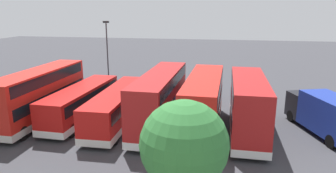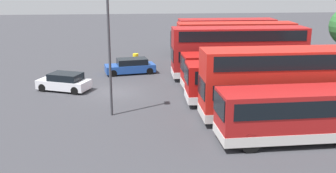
{
  "view_description": "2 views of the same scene",
  "coord_description": "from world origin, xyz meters",
  "px_view_note": "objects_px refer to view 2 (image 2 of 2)",
  "views": [
    {
      "loc": [
        -8.91,
        34.82,
        9.64
      ],
      "look_at": [
        -2.8,
        3.19,
        1.5
      ],
      "focal_mm": 32.2,
      "sensor_mm": 36.0,
      "label": 1
    },
    {
      "loc": [
        30.24,
        1.47,
        8.73
      ],
      "look_at": [
        2.68,
        3.99,
        1.1
      ],
      "focal_mm": 42.33,
      "sensor_mm": 36.0,
      "label": 2
    }
  ],
  "objects_px": {
    "bus_double_decker_second": "(235,44)",
    "bus_double_decker_sixth": "(294,82)",
    "bus_double_decker_near_end": "(226,39)",
    "lamp_post_tall": "(109,41)",
    "car_small_green": "(131,66)",
    "box_truck_blue": "(204,38)",
    "bus_double_decker_third": "(239,51)",
    "waste_bin_yellow": "(136,58)",
    "bus_single_deck_fifth": "(262,81)",
    "bus_single_deck_fourth": "(253,70)",
    "car_hatchback_silver": "(64,82)",
    "bus_single_deck_seventh": "(315,113)"
  },
  "relations": [
    {
      "from": "bus_double_decker_second",
      "to": "bus_double_decker_sixth",
      "type": "bearing_deg",
      "value": -0.07
    },
    {
      "from": "bus_double_decker_near_end",
      "to": "bus_double_decker_sixth",
      "type": "height_order",
      "value": "same"
    },
    {
      "from": "bus_double_decker_second",
      "to": "lamp_post_tall",
      "type": "relative_size",
      "value": 1.35
    },
    {
      "from": "lamp_post_tall",
      "to": "car_small_green",
      "type": "bearing_deg",
      "value": 173.88
    },
    {
      "from": "box_truck_blue",
      "to": "car_small_green",
      "type": "xyz_separation_m",
      "value": [
        10.65,
        -8.89,
        -1.0
      ]
    },
    {
      "from": "bus_double_decker_second",
      "to": "bus_double_decker_third",
      "type": "xyz_separation_m",
      "value": [
        3.73,
        -0.64,
        0.0
      ]
    },
    {
      "from": "car_small_green",
      "to": "waste_bin_yellow",
      "type": "distance_m",
      "value": 5.02
    },
    {
      "from": "waste_bin_yellow",
      "to": "lamp_post_tall",
      "type": "bearing_deg",
      "value": -6.08
    },
    {
      "from": "bus_double_decker_third",
      "to": "box_truck_blue",
      "type": "distance_m",
      "value": 13.32
    },
    {
      "from": "bus_double_decker_third",
      "to": "bus_single_deck_fifth",
      "type": "distance_m",
      "value": 7.37
    },
    {
      "from": "bus_double_decker_sixth",
      "to": "bus_single_deck_fifth",
      "type": "bearing_deg",
      "value": -166.15
    },
    {
      "from": "box_truck_blue",
      "to": "bus_single_deck_fourth",
      "type": "bearing_deg",
      "value": 3.08
    },
    {
      "from": "bus_double_decker_third",
      "to": "lamp_post_tall",
      "type": "height_order",
      "value": "lamp_post_tall"
    },
    {
      "from": "lamp_post_tall",
      "to": "car_hatchback_silver",
      "type": "bearing_deg",
      "value": -147.33
    },
    {
      "from": "bus_double_decker_near_end",
      "to": "bus_double_decker_sixth",
      "type": "bearing_deg",
      "value": 0.22
    },
    {
      "from": "bus_double_decker_second",
      "to": "waste_bin_yellow",
      "type": "distance_m",
      "value": 10.64
    },
    {
      "from": "car_small_green",
      "to": "waste_bin_yellow",
      "type": "relative_size",
      "value": 5.1
    },
    {
      "from": "bus_double_decker_near_end",
      "to": "bus_single_deck_seventh",
      "type": "xyz_separation_m",
      "value": [
        21.44,
        -0.07,
        -0.82
      ]
    },
    {
      "from": "bus_double_decker_sixth",
      "to": "lamp_post_tall",
      "type": "distance_m",
      "value": 11.85
    },
    {
      "from": "lamp_post_tall",
      "to": "waste_bin_yellow",
      "type": "relative_size",
      "value": 8.87
    },
    {
      "from": "car_hatchback_silver",
      "to": "waste_bin_yellow",
      "type": "height_order",
      "value": "car_hatchback_silver"
    },
    {
      "from": "bus_single_deck_fifth",
      "to": "bus_double_decker_near_end",
      "type": "bearing_deg",
      "value": 176.89
    },
    {
      "from": "bus_double_decker_second",
      "to": "bus_single_deck_seventh",
      "type": "relative_size",
      "value": 1.04
    },
    {
      "from": "bus_single_deck_fourth",
      "to": "bus_double_decker_sixth",
      "type": "relative_size",
      "value": 0.98
    },
    {
      "from": "bus_double_decker_sixth",
      "to": "car_hatchback_silver",
      "type": "height_order",
      "value": "bus_double_decker_sixth"
    },
    {
      "from": "bus_double_decker_second",
      "to": "car_hatchback_silver",
      "type": "relative_size",
      "value": 2.55
    },
    {
      "from": "bus_double_decker_second",
      "to": "bus_single_deck_fifth",
      "type": "bearing_deg",
      "value": -4.54
    },
    {
      "from": "car_small_green",
      "to": "lamp_post_tall",
      "type": "relative_size",
      "value": 0.57
    },
    {
      "from": "bus_double_decker_near_end",
      "to": "bus_double_decker_third",
      "type": "height_order",
      "value": "same"
    },
    {
      "from": "bus_double_decker_second",
      "to": "bus_double_decker_sixth",
      "type": "relative_size",
      "value": 0.97
    },
    {
      "from": "bus_double_decker_sixth",
      "to": "bus_single_deck_seventh",
      "type": "bearing_deg",
      "value": -2.3
    },
    {
      "from": "bus_double_decker_near_end",
      "to": "bus_double_decker_third",
      "type": "distance_m",
      "value": 7.23
    },
    {
      "from": "bus_double_decker_sixth",
      "to": "waste_bin_yellow",
      "type": "xyz_separation_m",
      "value": [
        -18.42,
        -9.69,
        -1.97
      ]
    },
    {
      "from": "bus_double_decker_third",
      "to": "car_hatchback_silver",
      "type": "height_order",
      "value": "bus_double_decker_third"
    },
    {
      "from": "bus_double_decker_second",
      "to": "bus_single_deck_fifth",
      "type": "relative_size",
      "value": 1.04
    },
    {
      "from": "bus_single_deck_fourth",
      "to": "bus_single_deck_fifth",
      "type": "height_order",
      "value": "same"
    },
    {
      "from": "bus_double_decker_third",
      "to": "waste_bin_yellow",
      "type": "distance_m",
      "value": 12.0
    },
    {
      "from": "car_small_green",
      "to": "lamp_post_tall",
      "type": "xyz_separation_m",
      "value": [
        11.63,
        -1.25,
        4.2
      ]
    },
    {
      "from": "car_small_green",
      "to": "car_hatchback_silver",
      "type": "bearing_deg",
      "value": -44.49
    },
    {
      "from": "bus_double_decker_third",
      "to": "waste_bin_yellow",
      "type": "xyz_separation_m",
      "value": [
        -7.62,
        -9.06,
        -1.98
      ]
    },
    {
      "from": "bus_double_decker_near_end",
      "to": "bus_double_decker_sixth",
      "type": "distance_m",
      "value": 18.02
    },
    {
      "from": "bus_single_deck_fifth",
      "to": "bus_double_decker_sixth",
      "type": "bearing_deg",
      "value": 13.85
    },
    {
      "from": "bus_single_deck_fourth",
      "to": "bus_single_deck_seventh",
      "type": "xyz_separation_m",
      "value": [
        10.55,
        0.27,
        -0.0
      ]
    },
    {
      "from": "bus_double_decker_third",
      "to": "bus_double_decker_second",
      "type": "bearing_deg",
      "value": 170.27
    },
    {
      "from": "bus_double_decker_second",
      "to": "bus_single_deck_seventh",
      "type": "distance_m",
      "value": 17.99
    },
    {
      "from": "bus_single_deck_seventh",
      "to": "car_small_green",
      "type": "relative_size",
      "value": 2.25
    },
    {
      "from": "box_truck_blue",
      "to": "bus_double_decker_sixth",
      "type": "bearing_deg",
      "value": 3.13
    },
    {
      "from": "bus_double_decker_sixth",
      "to": "box_truck_blue",
      "type": "height_order",
      "value": "bus_double_decker_sixth"
    },
    {
      "from": "bus_double_decker_near_end",
      "to": "bus_double_decker_second",
      "type": "relative_size",
      "value": 0.89
    },
    {
      "from": "bus_double_decker_second",
      "to": "car_hatchback_silver",
      "type": "height_order",
      "value": "bus_double_decker_second"
    }
  ]
}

